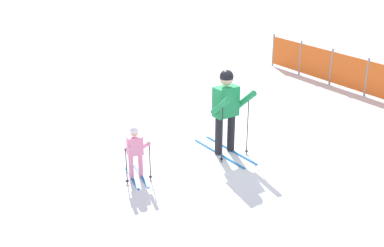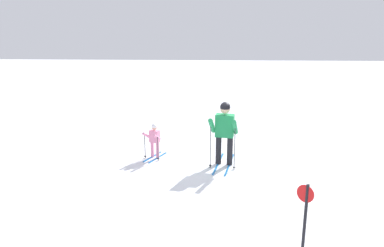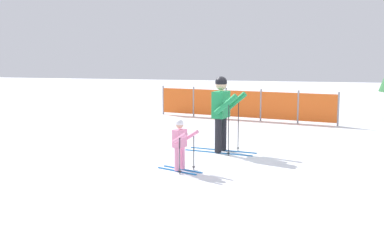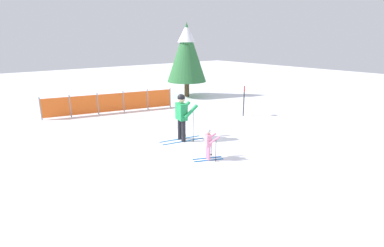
% 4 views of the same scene
% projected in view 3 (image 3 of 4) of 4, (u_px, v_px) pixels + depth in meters
% --- Properties ---
extents(ground_plane, '(60.00, 60.00, 0.00)m').
position_uv_depth(ground_plane, '(217.00, 152.00, 11.30)').
color(ground_plane, white).
extents(skier_adult, '(1.72, 0.84, 1.78)m').
position_uv_depth(skier_adult, '(222.00, 107.00, 11.20)').
color(skier_adult, '#1966B2').
rests_on(skier_adult, ground_plane).
extents(skier_child, '(0.97, 0.62, 1.03)m').
position_uv_depth(skier_child, '(180.00, 141.00, 9.45)').
color(skier_child, '#1966B2').
rests_on(skier_child, ground_plane).
extents(safety_fence, '(6.39, 1.54, 1.10)m').
position_uv_depth(safety_fence, '(243.00, 104.00, 16.83)').
color(safety_fence, gray).
rests_on(safety_fence, ground_plane).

